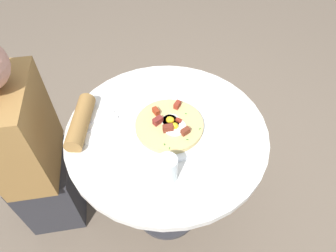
{
  "coord_description": "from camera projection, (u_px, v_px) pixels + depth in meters",
  "views": [
    {
      "loc": [
        0.76,
        -0.12,
        1.66
      ],
      "look_at": [
        0.0,
        0.01,
        0.76
      ],
      "focal_mm": 31.8,
      "sensor_mm": 36.0,
      "label": 1
    }
  ],
  "objects": [
    {
      "name": "knife",
      "position": [
        94.0,
        121.0,
        1.22
      ],
      "size": [
        0.09,
        0.17,
        0.0
      ],
      "primitive_type": "cube",
      "rotation": [
        0.0,
        0.0,
        2.04
      ],
      "color": "silver",
      "rests_on": "napkin"
    },
    {
      "name": "breakfast_pizza",
      "position": [
        170.0,
        125.0,
        1.18
      ],
      "size": [
        0.27,
        0.27,
        0.05
      ],
      "color": "tan",
      "rests_on": "pizza_plate"
    },
    {
      "name": "salt_shaker",
      "position": [
        239.0,
        144.0,
        1.12
      ],
      "size": [
        0.03,
        0.03,
        0.05
      ],
      "primitive_type": "cylinder",
      "color": "white",
      "rests_on": "dining_table"
    },
    {
      "name": "person_seated",
      "position": [
        35.0,
        157.0,
        1.4
      ],
      "size": [
        0.38,
        0.47,
        1.14
      ],
      "color": "#2D2D33",
      "rests_on": "ground_plane"
    },
    {
      "name": "pizza_plate",
      "position": [
        169.0,
        128.0,
        1.2
      ],
      "size": [
        0.33,
        0.33,
        0.01
      ],
      "primitive_type": "cylinder",
      "color": "white",
      "rests_on": "dining_table"
    },
    {
      "name": "fork",
      "position": [
        99.0,
        126.0,
        1.21
      ],
      "size": [
        0.09,
        0.17,
        0.0
      ],
      "primitive_type": "cube",
      "rotation": [
        0.0,
        0.0,
        2.04
      ],
      "color": "silver",
      "rests_on": "napkin"
    },
    {
      "name": "ground_plane",
      "position": [
        167.0,
        209.0,
        1.76
      ],
      "size": [
        6.0,
        6.0,
        0.0
      ],
      "primitive_type": "plane",
      "color": "#6B5B4C"
    },
    {
      "name": "water_glass",
      "position": [
        168.0,
        169.0,
        1.01
      ],
      "size": [
        0.07,
        0.07,
        0.11
      ],
      "primitive_type": "cylinder",
      "color": "silver",
      "rests_on": "dining_table"
    },
    {
      "name": "dining_table",
      "position": [
        167.0,
        154.0,
        1.34
      ],
      "size": [
        0.82,
        0.82,
        0.74
      ],
      "color": "silver",
      "rests_on": "ground_plane"
    },
    {
      "name": "bread_plate",
      "position": [
        209.0,
        92.0,
        1.34
      ],
      "size": [
        0.16,
        0.16,
        0.01
      ],
      "primitive_type": "cylinder",
      "color": "white",
      "rests_on": "dining_table"
    },
    {
      "name": "napkin",
      "position": [
        97.0,
        124.0,
        1.22
      ],
      "size": [
        0.2,
        0.22,
        0.0
      ],
      "primitive_type": "cube",
      "rotation": [
        0.0,
        0.0,
        2.04
      ],
      "color": "white",
      "rests_on": "dining_table"
    }
  ]
}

